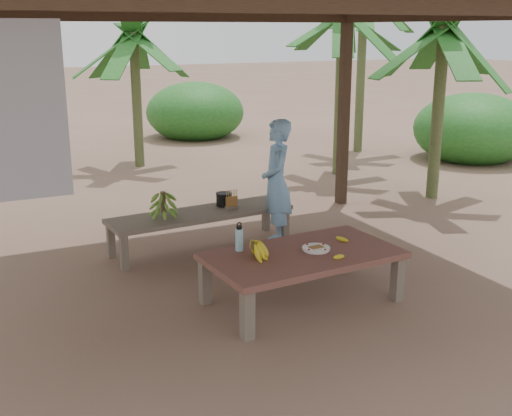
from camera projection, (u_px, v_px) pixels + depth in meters
name	position (u px, v px, depth m)	size (l,w,h in m)	color
ground	(232.00, 288.00, 6.49)	(80.00, 80.00, 0.00)	brown
pavilion	(228.00, 0.00, 5.72)	(6.60, 5.60, 2.95)	black
work_table	(302.00, 259.00, 6.05)	(1.86, 1.11, 0.50)	brown
bench	(201.00, 216.00, 7.55)	(2.24, 0.76, 0.45)	brown
ripe_banana_bunch	(253.00, 249.00, 5.85)	(0.29, 0.25, 0.18)	yellow
plate	(316.00, 249.00, 6.08)	(0.27, 0.27, 0.04)	white
loose_banana_front	(339.00, 257.00, 5.85)	(0.04, 0.16, 0.04)	yellow
loose_banana_side	(342.00, 239.00, 6.34)	(0.04, 0.14, 0.04)	yellow
water_flask	(239.00, 239.00, 6.05)	(0.07, 0.07, 0.28)	#3FA6C6
green_banana_stalk	(163.00, 204.00, 7.27)	(0.28, 0.28, 0.32)	#598C2D
cooking_pot	(224.00, 200.00, 7.78)	(0.18, 0.18, 0.16)	black
skewer_rack	(232.00, 199.00, 7.65)	(0.18, 0.08, 0.24)	#A57F47
woman	(277.00, 183.00, 7.61)	(0.55, 0.36, 1.52)	#74A9DB
banana_plant_ne	(342.00, 27.00, 10.91)	(1.80, 1.80, 3.04)	#596638
banana_plant_n	(134.00, 48.00, 11.65)	(1.80, 1.80, 2.67)	#596638
banana_plant_e	(443.00, 45.00, 9.35)	(1.80, 1.80, 2.78)	#596638
banana_plant_far	(364.00, 5.00, 12.92)	(1.80, 1.80, 3.50)	#596638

